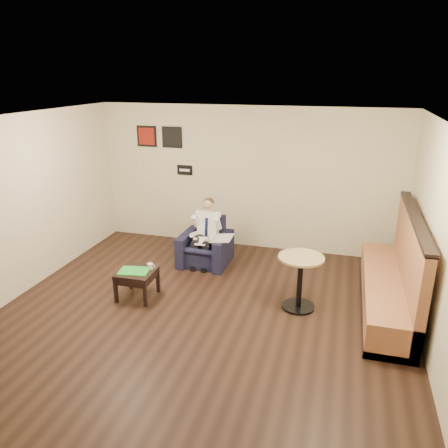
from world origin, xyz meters
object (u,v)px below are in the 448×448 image
(smartphone, at_px, (144,267))
(green_folder, at_px, (134,271))
(banquette, at_px, (390,263))
(cafe_table, at_px, (300,282))
(seated_man, at_px, (203,236))
(side_table, at_px, (137,284))
(armchair, at_px, (205,242))
(coffee_mug, at_px, (150,266))

(smartphone, bearing_deg, green_folder, -103.96)
(banquette, distance_m, cafe_table, 1.34)
(seated_man, distance_m, side_table, 1.59)
(armchair, xyz_separation_m, green_folder, (-0.65, -1.55, 0.04))
(side_table, distance_m, banquette, 3.84)
(smartphone, distance_m, banquette, 3.75)
(side_table, relative_size, smartphone, 3.93)
(smartphone, bearing_deg, seated_man, 74.67)
(seated_man, height_order, coffee_mug, seated_man)
(side_table, bearing_deg, banquette, 11.16)
(smartphone, relative_size, banquette, 0.05)
(seated_man, relative_size, coffee_mug, 12.06)
(armchair, distance_m, coffee_mug, 1.48)
(coffee_mug, height_order, cafe_table, cafe_table)
(banquette, bearing_deg, green_folder, -168.63)
(coffee_mug, distance_m, smartphone, 0.14)
(seated_man, relative_size, smartphone, 8.19)
(banquette, bearing_deg, coffee_mug, -170.21)
(green_folder, height_order, banquette, banquette)
(smartphone, height_order, banquette, banquette)
(seated_man, height_order, cafe_table, seated_man)
(armchair, relative_size, banquette, 0.31)
(seated_man, distance_m, green_folder, 1.58)
(seated_man, xyz_separation_m, smartphone, (-0.57, -1.26, -0.12))
(smartphone, height_order, cafe_table, cafe_table)
(banquette, bearing_deg, cafe_table, -163.43)
(side_table, relative_size, cafe_table, 0.66)
(seated_man, bearing_deg, coffee_mug, -107.77)
(green_folder, bearing_deg, seated_man, 65.62)
(green_folder, distance_m, coffee_mug, 0.26)
(side_table, xyz_separation_m, cafe_table, (2.49, 0.36, 0.19))
(coffee_mug, relative_size, banquette, 0.03)
(seated_man, bearing_deg, side_table, -112.58)
(seated_man, xyz_separation_m, coffee_mug, (-0.44, -1.30, -0.08))
(cafe_table, bearing_deg, banquette, 16.57)
(armchair, distance_m, side_table, 1.66)
(armchair, xyz_separation_m, side_table, (-0.62, -1.53, -0.19))
(cafe_table, bearing_deg, armchair, 147.99)
(green_folder, height_order, smartphone, green_folder)
(banquette, xyz_separation_m, cafe_table, (-1.25, -0.37, -0.30))
(seated_man, distance_m, banquette, 3.19)
(side_table, bearing_deg, armchair, 67.78)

